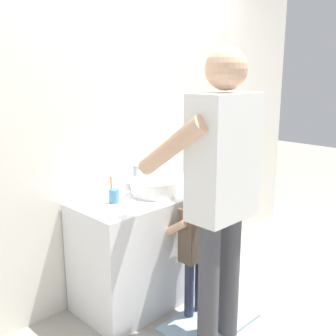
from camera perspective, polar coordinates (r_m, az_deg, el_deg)
name	(u,v)px	position (r m, az deg, el deg)	size (l,w,h in m)	color
ground_plane	(183,308)	(3.09, 2.07, -19.16)	(14.00, 14.00, 0.00)	#9E998E
back_wall	(124,115)	(3.08, -6.22, 7.46)	(4.40, 0.08, 2.70)	silver
vanity_cabinet	(154,245)	(3.09, -1.99, -10.75)	(1.20, 0.54, 0.80)	white
sink_basin	(155,187)	(2.92, -1.80, -2.66)	(0.35, 0.35, 0.11)	silver
faucet	(136,178)	(3.07, -4.49, -1.43)	(0.18, 0.14, 0.18)	#B7BABF
toothbrush_cup	(114,195)	(2.76, -7.64, -3.85)	(0.07, 0.07, 0.21)	#4C8EB2
bath_mat	(209,322)	(2.95, 5.85, -20.78)	(0.64, 0.40, 0.02)	#99B7CC
child_toddler	(194,241)	(2.77, 3.71, -10.23)	(0.29, 0.29, 0.93)	#2D334C
adult_parent	(220,176)	(2.36, 7.41, -1.08)	(0.56, 0.58, 1.80)	#47474C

